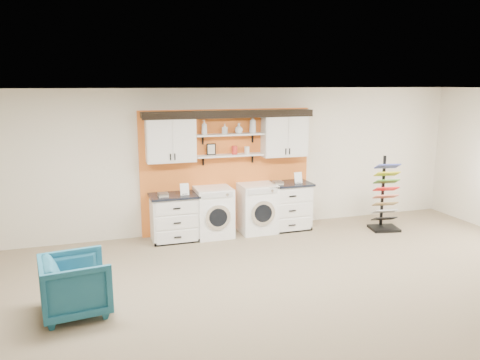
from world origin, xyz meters
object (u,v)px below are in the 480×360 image
object	(u,v)px
dryer	(257,208)
sample_rack	(385,206)
armchair	(76,285)
washer	(213,212)
base_cabinet_left	(174,217)
base_cabinet_right	(286,206)

from	to	relation	value
dryer	sample_rack	xyz separation A→B (m)	(2.48, -0.65, 0.01)
sample_rack	armchair	world-z (taller)	sample_rack
washer	dryer	distance (m)	0.89
washer	sample_rack	size ratio (longest dim) A/B	0.64
washer	dryer	xyz separation A→B (m)	(0.89, 0.00, 0.00)
washer	sample_rack	bearing A→B (deg)	-10.91
base_cabinet_left	dryer	size ratio (longest dim) A/B	0.93
base_cabinet_left	sample_rack	xyz separation A→B (m)	(4.12, -0.65, 0.05)
dryer	sample_rack	size ratio (longest dim) A/B	0.65
base_cabinet_right	dryer	distance (m)	0.62
washer	armchair	world-z (taller)	washer
base_cabinet_left	base_cabinet_right	size ratio (longest dim) A/B	0.92
dryer	sample_rack	bearing A→B (deg)	-14.67
washer	armchair	bearing A→B (deg)	-134.88
base_cabinet_left	dryer	world-z (taller)	dryer
washer	dryer	size ratio (longest dim) A/B	0.99
washer	dryer	world-z (taller)	dryer
armchair	sample_rack	bearing A→B (deg)	-80.09
dryer	sample_rack	distance (m)	2.56
washer	base_cabinet_right	bearing A→B (deg)	0.13
base_cabinet_left	sample_rack	distance (m)	4.17
base_cabinet_right	washer	world-z (taller)	washer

